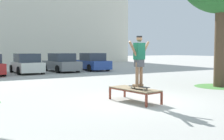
% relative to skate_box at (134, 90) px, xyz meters
% --- Properties ---
extents(ground_plane, '(120.00, 120.00, 0.00)m').
position_rel_skate_box_xyz_m(ground_plane, '(0.30, 0.07, -0.41)').
color(ground_plane, '#B7B5AD').
extents(building_facade, '(33.42, 4.00, 12.88)m').
position_rel_skate_box_xyz_m(building_facade, '(1.62, 29.37, 6.03)').
color(building_facade, silver).
rests_on(building_facade, ground).
extents(skate_box, '(0.99, 1.98, 0.46)m').
position_rel_skate_box_xyz_m(skate_box, '(0.00, 0.00, 0.00)').
color(skate_box, brown).
rests_on(skate_box, ground).
extents(skateboard, '(0.36, 0.82, 0.09)m').
position_rel_skate_box_xyz_m(skateboard, '(0.03, -0.22, 0.12)').
color(skateboard, black).
rests_on(skateboard, skate_box).
extents(skater, '(0.99, 0.34, 1.69)m').
position_rel_skate_box_xyz_m(skater, '(0.03, -0.22, 1.12)').
color(skater, '#8E6647').
rests_on(skater, skateboard).
extents(grass_patch_near_right, '(2.34, 2.34, 0.01)m').
position_rel_skate_box_xyz_m(grass_patch_near_right, '(5.82, 1.10, -0.41)').
color(grass_patch_near_right, '#519342').
rests_on(grass_patch_near_right, ground).
extents(car_white, '(1.95, 4.22, 1.50)m').
position_rel_skate_box_xyz_m(car_white, '(-0.23, 13.72, 0.28)').
color(car_white, silver).
rests_on(car_white, ground).
extents(car_grey, '(2.10, 4.29, 1.50)m').
position_rel_skate_box_xyz_m(car_grey, '(2.60, 13.88, 0.28)').
color(car_grey, slate).
rests_on(car_grey, ground).
extents(car_blue, '(1.97, 4.23, 1.50)m').
position_rel_skate_box_xyz_m(car_blue, '(5.42, 13.90, 0.28)').
color(car_blue, '#28479E').
rests_on(car_blue, ground).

